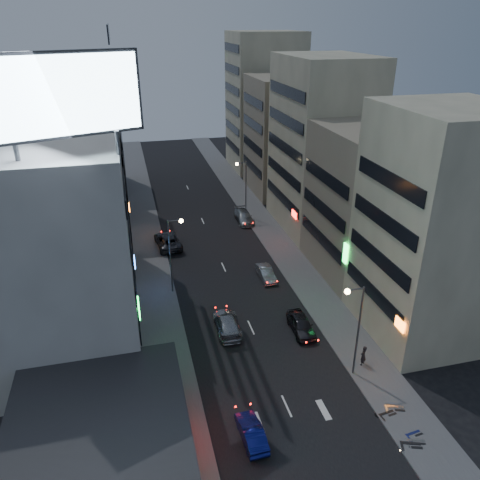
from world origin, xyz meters
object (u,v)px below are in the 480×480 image
object	(u,v)px
parked_car_right_mid	(266,273)
scooter_black_a	(422,436)
road_car_silver	(227,323)
scooter_silver_a	(425,434)
parked_car_right_near	(301,324)
scooter_blue	(420,424)
scooter_silver_b	(405,400)
person	(363,356)
parked_car_left	(168,241)
scooter_black_b	(393,404)
road_car_blue	(251,432)
parked_car_right_far	(244,217)

from	to	relation	value
parked_car_right_mid	scooter_black_a	bearing A→B (deg)	-82.37
road_car_silver	scooter_silver_a	bearing A→B (deg)	126.08
scooter_black_a	scooter_silver_a	distance (m)	0.43
parked_car_right_near	scooter_blue	bearing A→B (deg)	-71.19
parked_car_right_near	scooter_silver_b	world-z (taller)	parked_car_right_near
scooter_silver_a	scooter_blue	world-z (taller)	scooter_silver_a
person	scooter_silver_a	bearing A→B (deg)	59.77
scooter_silver_a	road_car_silver	bearing A→B (deg)	51.94
scooter_silver_b	parked_car_left	bearing A→B (deg)	44.69
parked_car_right_mid	scooter_blue	distance (m)	23.10
scooter_black_a	scooter_blue	world-z (taller)	scooter_black_a
parked_car_left	scooter_silver_b	bearing A→B (deg)	108.46
scooter_black_a	parked_car_right_near	bearing A→B (deg)	33.22
road_car_silver	scooter_black_a	world-z (taller)	road_car_silver
scooter_black_b	road_car_blue	bearing A→B (deg)	82.08
scooter_blue	scooter_silver_b	xyz separation A→B (m)	(0.16, 2.15, 0.09)
parked_car_right_near	scooter_black_a	xyz separation A→B (m)	(3.33, -13.72, -0.02)
road_car_blue	scooter_black_a	world-z (taller)	scooter_black_a
scooter_blue	scooter_black_b	xyz separation A→B (m)	(-0.80, 2.09, 0.03)
parked_car_right_near	road_car_silver	world-z (taller)	same
person	scooter_silver_b	bearing A→B (deg)	65.21
parked_car_right_near	road_car_blue	xyz separation A→B (m)	(-7.57, -10.58, -0.11)
scooter_silver_a	scooter_black_b	size ratio (longest dim) A/B	0.95
scooter_blue	scooter_black_b	bearing A→B (deg)	13.82
parked_car_right_mid	parked_car_right_near	bearing A→B (deg)	-89.35
road_car_silver	scooter_silver_a	xyz separation A→B (m)	(10.20, -15.35, -0.10)
parked_car_left	scooter_black_b	xyz separation A→B (m)	(12.91, -31.21, -0.15)
parked_car_left	scooter_silver_b	size ratio (longest dim) A/B	2.97
road_car_silver	scooter_black_b	bearing A→B (deg)	130.01
scooter_silver_b	parked_car_right_near	bearing A→B (deg)	41.52
road_car_silver	scooter_blue	xyz separation A→B (m)	(10.34, -14.50, -0.11)
parked_car_left	parked_car_right_far	bearing A→B (deg)	-159.84
road_car_blue	scooter_silver_b	world-z (taller)	scooter_silver_b
person	parked_car_right_mid	bearing A→B (deg)	-110.87
road_car_blue	scooter_silver_b	size ratio (longest dim) A/B	1.97
parked_car_right_near	scooter_silver_a	world-z (taller)	parked_car_right_near
parked_car_left	scooter_black_a	world-z (taller)	parked_car_left
road_car_silver	scooter_silver_b	distance (m)	16.21
parked_car_right_far	scooter_silver_a	bearing A→B (deg)	-86.10
scooter_black_b	scooter_silver_a	bearing A→B (deg)	-175.09
parked_car_right_near	scooter_black_a	size ratio (longest dim) A/B	2.20
parked_car_left	scooter_black_b	size ratio (longest dim) A/B	3.25
parked_car_right_mid	scooter_black_a	world-z (taller)	scooter_black_a
road_car_silver	scooter_black_a	distance (m)	18.37
scooter_black_a	scooter_black_b	distance (m)	3.13
person	scooter_blue	distance (m)	7.14
parked_car_left	scooter_black_a	distance (m)	36.77
parked_car_left	scooter_silver_a	distance (m)	36.74
scooter_silver_b	person	bearing A→B (deg)	29.55
road_car_silver	scooter_silver_a	world-z (taller)	road_car_silver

